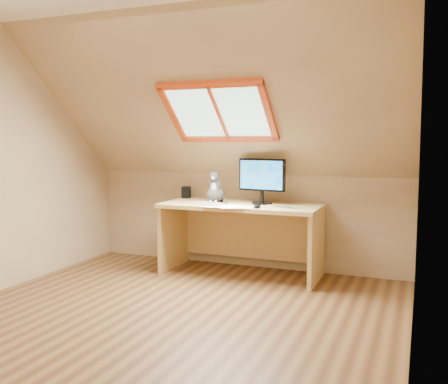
% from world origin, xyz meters
% --- Properties ---
extents(ground, '(3.50, 3.50, 0.00)m').
position_xyz_m(ground, '(0.00, 0.00, 0.00)').
color(ground, brown).
rests_on(ground, ground).
extents(room_shell, '(3.52, 3.52, 2.41)m').
position_xyz_m(room_shell, '(0.00, -0.09, 1.43)').
color(room_shell, tan).
rests_on(room_shell, ground).
extents(desk, '(1.59, 0.70, 0.73)m').
position_xyz_m(desk, '(0.10, 1.45, 0.50)').
color(desk, '#E1B46B').
rests_on(desk, ground).
extents(monitor, '(0.49, 0.21, 0.45)m').
position_xyz_m(monitor, '(0.30, 1.44, 0.99)').
color(monitor, black).
rests_on(monitor, desk).
extents(cat, '(0.21, 0.25, 0.34)m').
position_xyz_m(cat, '(-0.20, 1.41, 0.85)').
color(cat, '#46413E').
rests_on(cat, desk).
extents(desk_speaker, '(0.10, 0.10, 0.12)m').
position_xyz_m(desk_speaker, '(-0.64, 1.63, 0.79)').
color(desk_speaker, black).
rests_on(desk_speaker, desk).
extents(graphics_tablet, '(0.35, 0.29, 0.01)m').
position_xyz_m(graphics_tablet, '(-0.19, 1.21, 0.73)').
color(graphics_tablet, '#B2B2B7').
rests_on(graphics_tablet, desk).
extents(mouse, '(0.07, 0.11, 0.03)m').
position_xyz_m(mouse, '(0.35, 1.13, 0.74)').
color(mouse, black).
rests_on(mouse, desk).
extents(papers, '(0.35, 0.30, 0.01)m').
position_xyz_m(papers, '(0.07, 1.12, 0.73)').
color(papers, white).
rests_on(papers, desk).
extents(cables, '(0.51, 0.26, 0.01)m').
position_xyz_m(cables, '(0.51, 1.26, 0.73)').
color(cables, silver).
rests_on(cables, desk).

